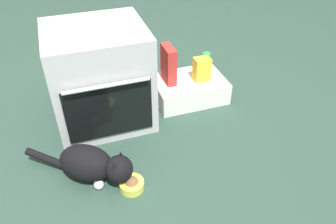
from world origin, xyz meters
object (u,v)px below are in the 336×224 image
at_px(snack_bag, 202,69).
at_px(soda_can, 206,60).
at_px(oven, 100,77).
at_px(cat, 92,164).
at_px(cereal_box, 169,65).
at_px(food_bowl, 132,184).
at_px(pantry_cabinet, 189,89).

relative_size(snack_bag, soda_can, 1.50).
bearing_deg(oven, cat, -106.50).
bearing_deg(cat, cereal_box, 79.85).
bearing_deg(cat, food_bowl, -0.00).
height_order(oven, snack_bag, oven).
distance_m(oven, snack_bag, 0.76).
height_order(oven, cereal_box, oven).
bearing_deg(cat, oven, 110.10).
bearing_deg(pantry_cabinet, food_bowl, -130.81).
distance_m(oven, food_bowl, 0.78).
xyz_separation_m(cat, cereal_box, (0.68, 0.64, 0.19)).
bearing_deg(soda_can, cat, -144.18).
xyz_separation_m(food_bowl, cereal_box, (0.49, 0.78, 0.27)).
bearing_deg(soda_can, food_bowl, -133.51).
bearing_deg(snack_bag, cat, -147.97).
xyz_separation_m(oven, food_bowl, (0.02, -0.71, -0.31)).
xyz_separation_m(food_bowl, snack_bag, (0.73, 0.72, 0.22)).
bearing_deg(cereal_box, food_bowl, -122.01).
xyz_separation_m(oven, soda_can, (0.87, 0.18, -0.12)).
bearing_deg(snack_bag, pantry_cabinet, 161.65).
bearing_deg(snack_bag, soda_can, 56.20).
distance_m(pantry_cabinet, cereal_box, 0.27).
bearing_deg(oven, soda_can, 11.70).
xyz_separation_m(oven, pantry_cabinet, (0.67, 0.04, -0.26)).
xyz_separation_m(pantry_cabinet, snack_bag, (0.09, -0.03, 0.17)).
height_order(cat, cereal_box, cereal_box).
bearing_deg(snack_bag, oven, -179.35).
xyz_separation_m(pantry_cabinet, food_bowl, (-0.64, -0.75, -0.05)).
xyz_separation_m(snack_bag, cereal_box, (-0.24, 0.06, 0.05)).
bearing_deg(cereal_box, soda_can, 16.87).
distance_m(food_bowl, cereal_box, 0.96).
xyz_separation_m(food_bowl, cat, (-0.19, 0.14, 0.09)).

